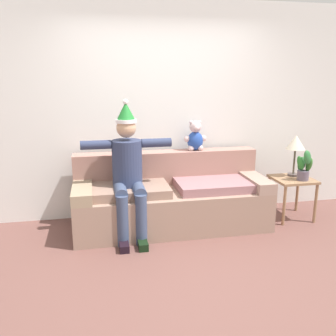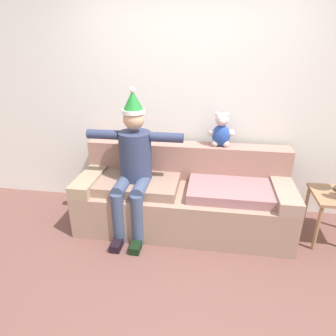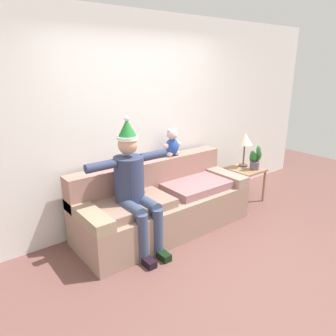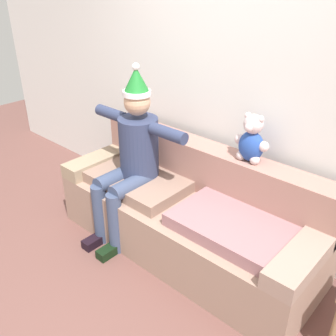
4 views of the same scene
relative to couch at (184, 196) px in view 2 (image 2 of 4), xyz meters
The scene contains 5 objects.
ground_plane 1.09m from the couch, 90.00° to the right, with size 10.00×10.00×0.00m, color brown.
back_wall 1.13m from the couch, 90.00° to the left, with size 7.00×0.10×2.70m, color silver.
couch is the anchor object (origin of this frame).
person_seated 0.71m from the couch, 162.37° to the right, with size 1.02×0.77×1.54m.
teddy_bear 0.83m from the couch, 35.18° to the left, with size 0.29×0.17×0.38m.
Camera 2 is at (0.28, -1.93, 1.98)m, focal length 32.14 mm.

